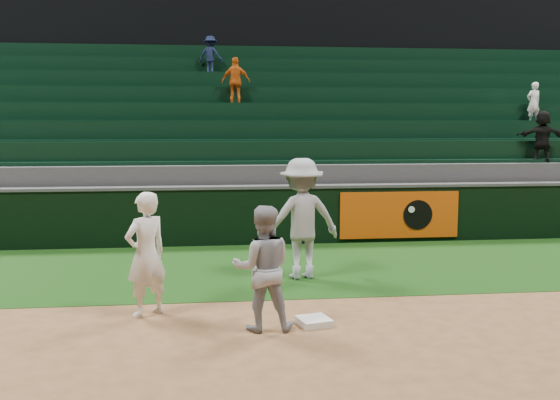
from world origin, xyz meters
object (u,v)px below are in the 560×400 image
object	(u,v)px
first_base	(314,321)
base_coach	(301,219)
baserunner	(263,268)
first_baseman	(146,254)

from	to	relation	value
first_base	base_coach	distance (m)	2.59
baserunner	first_base	bearing A→B (deg)	-168.95
first_base	baserunner	xyz separation A→B (m)	(-0.67, -0.10, 0.74)
first_baseman	base_coach	distance (m)	2.94
first_base	first_baseman	distance (m)	2.39
first_base	first_baseman	size ratio (longest dim) A/B	0.23
baserunner	base_coach	bearing A→B (deg)	-106.56
first_base	base_coach	world-z (taller)	base_coach
first_base	baserunner	world-z (taller)	baserunner
first_baseman	baserunner	distance (m)	1.67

